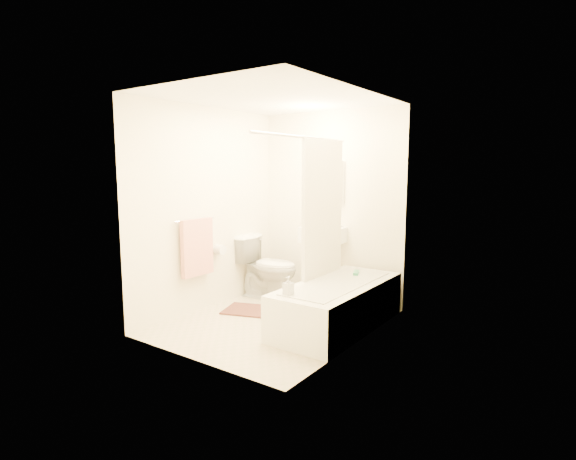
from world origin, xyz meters
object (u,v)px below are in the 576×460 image
Objects in this scene: sink at (324,260)px; soap_bottle at (288,286)px; toilet at (268,267)px; bath_mat at (250,310)px; bathtub at (338,305)px.

soap_bottle is at bearing -77.20° from sink.
soap_bottle is (1.11, -1.11, 0.16)m from toilet.
toilet is 1.58m from soap_bottle.
bath_mat is 1.21m from soap_bottle.
bathtub is 0.77m from soap_bottle.
bathtub is 1.14m from bath_mat.
bathtub is at bearing -55.86° from sink.
soap_bottle is at bearing -140.82° from toilet.
sink reaches higher than bath_mat.
bathtub is 9.22× the size of soap_bottle.
sink reaches higher than toilet.
sink is at bearing -68.06° from toilet.
sink is 1.04m from bathtub.
toilet is 0.49× the size of bathtub.
sink is at bearing 128.89° from bathtub.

